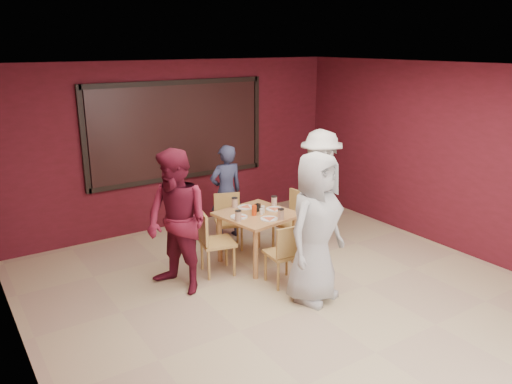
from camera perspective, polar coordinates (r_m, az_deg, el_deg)
floor at (r=6.22m, az=5.85°, el=-12.90°), size 7.00×7.00×0.00m
window_blinds at (r=8.47m, az=-8.82°, el=6.91°), size 3.00×0.02×1.50m
dining_table at (r=7.09m, az=0.11°, el=-3.12°), size 1.09×1.09×0.90m
chair_front at (r=6.49m, az=3.43°, el=-6.77°), size 0.45×0.45×0.85m
chair_back at (r=7.72m, az=-3.19°, el=-2.92°), size 0.52×0.52×0.83m
chair_left at (r=6.81m, az=-5.07°, el=-5.34°), size 0.53×0.53×0.91m
chair_right at (r=7.56m, az=4.38°, el=-2.98°), size 0.49×0.49×0.92m
diner_front at (r=6.03m, az=6.81°, el=-4.10°), size 1.04×0.82×1.87m
diner_back at (r=8.01m, az=-3.43°, el=0.02°), size 0.58×0.40×1.53m
diner_left at (r=6.29m, az=-9.01°, el=-3.44°), size 0.95×1.07×1.84m
diner_right at (r=7.83m, az=7.34°, el=0.55°), size 1.03×1.32×1.80m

